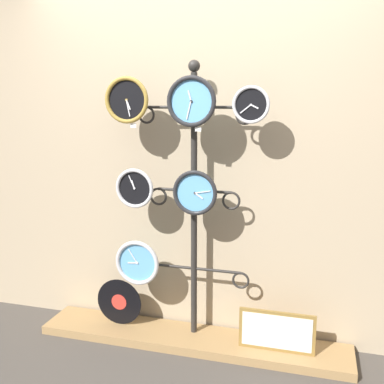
% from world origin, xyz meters
% --- Properties ---
extents(ground_plane, '(12.00, 12.00, 0.00)m').
position_xyz_m(ground_plane, '(0.00, 0.00, 0.00)').
color(ground_plane, '#47423D').
extents(shop_wall, '(4.40, 0.04, 2.80)m').
position_xyz_m(shop_wall, '(0.00, 0.57, 1.40)').
color(shop_wall, tan).
rests_on(shop_wall, ground_plane).
extents(low_shelf, '(2.20, 0.36, 0.06)m').
position_xyz_m(low_shelf, '(0.00, 0.35, 0.03)').
color(low_shelf, '#9E7A4C').
rests_on(low_shelf, ground_plane).
extents(display_stand, '(0.79, 0.33, 1.95)m').
position_xyz_m(display_stand, '(0.00, 0.41, 0.79)').
color(display_stand, '#282623').
rests_on(display_stand, ground_plane).
extents(clock_top_left, '(0.31, 0.04, 0.31)m').
position_xyz_m(clock_top_left, '(-0.43, 0.31, 1.70)').
color(clock_top_left, black).
extents(clock_top_center, '(0.32, 0.04, 0.32)m').
position_xyz_m(clock_top_center, '(0.02, 0.29, 1.69)').
color(clock_top_center, '#60A8DB').
extents(clock_top_right, '(0.23, 0.04, 0.23)m').
position_xyz_m(clock_top_right, '(0.39, 0.31, 1.67)').
color(clock_top_right, black).
extents(clock_middle_left, '(0.27, 0.04, 0.27)m').
position_xyz_m(clock_middle_left, '(-0.39, 0.31, 1.11)').
color(clock_middle_left, black).
extents(clock_middle_center, '(0.30, 0.04, 0.30)m').
position_xyz_m(clock_middle_center, '(0.04, 0.31, 1.10)').
color(clock_middle_center, '#60A8DB').
extents(clock_bottom_left, '(0.32, 0.04, 0.32)m').
position_xyz_m(clock_bottom_left, '(-0.38, 0.31, 0.58)').
color(clock_bottom_left, '#60A8DB').
extents(vinyl_record, '(0.35, 0.01, 0.35)m').
position_xyz_m(vinyl_record, '(-0.56, 0.37, 0.23)').
color(vinyl_record, black).
rests_on(vinyl_record, low_shelf).
extents(picture_frame, '(0.50, 0.02, 0.28)m').
position_xyz_m(picture_frame, '(0.60, 0.31, 0.20)').
color(picture_frame, olive).
rests_on(picture_frame, low_shelf).
extents(price_tag_upper, '(0.04, 0.00, 0.03)m').
position_xyz_m(price_tag_upper, '(-0.39, 0.31, 1.53)').
color(price_tag_upper, white).
extents(price_tag_mid, '(0.04, 0.00, 0.03)m').
position_xyz_m(price_tag_mid, '(0.06, 0.29, 1.51)').
color(price_tag_mid, white).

